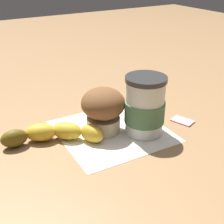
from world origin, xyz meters
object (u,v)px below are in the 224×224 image
muffin (103,108)px  banana (54,133)px  sugar_packet (183,120)px  coffee_cup (145,107)px

muffin → banana: (0.11, -0.01, -0.04)m
sugar_packet → coffee_cup: bearing=-4.2°
coffee_cup → banana: coffee_cup is taller
muffin → banana: 0.12m
coffee_cup → muffin: 0.09m
coffee_cup → sugar_packet: size_ratio=2.58×
coffee_cup → muffin: bearing=-34.5°
banana → sugar_packet: (-0.29, 0.07, -0.02)m
muffin → sugar_packet: (-0.18, 0.06, -0.05)m
banana → muffin: bearing=172.3°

